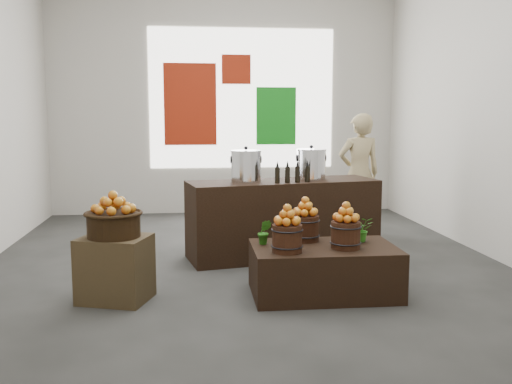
{
  "coord_description": "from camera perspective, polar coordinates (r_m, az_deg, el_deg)",
  "views": [
    {
      "loc": [
        -0.61,
        -6.53,
        1.73
      ],
      "look_at": [
        0.1,
        -0.4,
        0.89
      ],
      "focal_mm": 40.0,
      "sensor_mm": 36.0,
      "label": 1
    }
  ],
  "objects": [
    {
      "name": "ground",
      "position": [
        6.78,
        -1.21,
        -6.99
      ],
      "size": [
        7.0,
        7.0,
        0.0
      ],
      "primitive_type": "plane",
      "color": "#373735",
      "rests_on": "ground"
    },
    {
      "name": "stock_pot_center",
      "position": [
        7.0,
        5.53,
        2.69
      ],
      "size": [
        0.35,
        0.35,
        0.35
      ],
      "primitive_type": "cylinder",
      "color": "silver",
      "rests_on": "counter"
    },
    {
      "name": "herb_garnish_right",
      "position": [
        5.75,
        10.47,
        -3.68
      ],
      "size": [
        0.23,
        0.2,
        0.25
      ],
      "primitive_type": "imported",
      "rotation": [
        0.0,
        0.0,
        -0.02
      ],
      "color": "#256B16",
      "rests_on": "display_table"
    },
    {
      "name": "apples_in_bucket_front_left",
      "position": [
        5.19,
        3.15,
        -2.29
      ],
      "size": [
        0.21,
        0.21,
        0.18
      ],
      "primitive_type": null,
      "color": "#92040A",
      "rests_on": "apple_bucket_front_left"
    },
    {
      "name": "deco_red_upper",
      "position": [
        10.07,
        -1.99,
        12.16
      ],
      "size": [
        0.5,
        0.04,
        0.5
      ],
      "primitive_type": "cube",
      "color": "maroon",
      "rests_on": "back_wall"
    },
    {
      "name": "wicker_basket",
      "position": [
        5.41,
        -14.04,
        -3.23
      ],
      "size": [
        0.49,
        0.49,
        0.22
      ],
      "primitive_type": "cylinder",
      "color": "black",
      "rests_on": "crate"
    },
    {
      "name": "apple_bucket_front_right",
      "position": [
        5.43,
        8.95,
        -4.28
      ],
      "size": [
        0.27,
        0.27,
        0.25
      ],
      "primitive_type": "cylinder",
      "color": "#34180E",
      "rests_on": "display_table"
    },
    {
      "name": "herb_garnish_left",
      "position": [
        5.53,
        0.86,
        -4.02
      ],
      "size": [
        0.16,
        0.14,
        0.24
      ],
      "primitive_type": "imported",
      "rotation": [
        0.0,
        0.0,
        -0.27
      ],
      "color": "#256B16",
      "rests_on": "display_table"
    },
    {
      "name": "display_table",
      "position": [
        5.58,
        6.79,
        -7.78
      ],
      "size": [
        1.38,
        0.86,
        0.48
      ],
      "primitive_type": "cube",
      "rotation": [
        0.0,
        0.0,
        -0.01
      ],
      "color": "black",
      "rests_on": "ground"
    },
    {
      "name": "shopper",
      "position": [
        8.48,
        10.26,
        1.85
      ],
      "size": [
        0.67,
        0.47,
        1.74
      ],
      "primitive_type": "imported",
      "rotation": [
        0.0,
        0.0,
        3.23
      ],
      "color": "tan",
      "rests_on": "ground"
    },
    {
      "name": "apple_bucket_rear",
      "position": [
        5.7,
        4.93,
        -3.63
      ],
      "size": [
        0.27,
        0.27,
        0.25
      ],
      "primitive_type": "cylinder",
      "color": "#34180E",
      "rests_on": "display_table"
    },
    {
      "name": "oil_cruets",
      "position": [
        6.66,
        3.42,
        2.05
      ],
      "size": [
        0.34,
        0.12,
        0.26
      ],
      "primitive_type": null,
      "rotation": [
        0.0,
        0.0,
        0.19
      ],
      "color": "black",
      "rests_on": "counter"
    },
    {
      "name": "counter",
      "position": [
        6.96,
        2.7,
        -2.67
      ],
      "size": [
        2.38,
        1.15,
        0.94
      ],
      "primitive_type": "cube",
      "rotation": [
        0.0,
        0.0,
        0.19
      ],
      "color": "black",
      "rests_on": "ground"
    },
    {
      "name": "back_opening",
      "position": [
        10.06,
        -1.41,
        9.32
      ],
      "size": [
        3.2,
        0.02,
        2.4
      ],
      "primitive_type": "cube",
      "color": "white",
      "rests_on": "back_wall"
    },
    {
      "name": "deco_green_right",
      "position": [
        10.12,
        2.02,
        7.6
      ],
      "size": [
        0.7,
        0.04,
        1.0
      ],
      "primitive_type": "cube",
      "color": "#137D18",
      "rests_on": "back_wall"
    },
    {
      "name": "apples_in_basket",
      "position": [
        5.38,
        -14.11,
        -1.01
      ],
      "size": [
        0.38,
        0.38,
        0.2
      ],
      "primitive_type": null,
      "color": "#92040A",
      "rests_on": "wicker_basket"
    },
    {
      "name": "crate",
      "position": [
        5.51,
        -13.9,
        -7.46
      ],
      "size": [
        0.73,
        0.66,
        0.61
      ],
      "primitive_type": "cube",
      "rotation": [
        0.0,
        0.0,
        -0.32
      ],
      "color": "#4C3B23",
      "rests_on": "ground"
    },
    {
      "name": "apple_bucket_front_left",
      "position": [
        5.23,
        3.13,
        -4.66
      ],
      "size": [
        0.27,
        0.27,
        0.25
      ],
      "primitive_type": "cylinder",
      "color": "#34180E",
      "rests_on": "display_table"
    },
    {
      "name": "deco_red_left",
      "position": [
        10.0,
        -6.6,
        8.7
      ],
      "size": [
        0.9,
        0.04,
        1.4
      ],
      "primitive_type": "cube",
      "color": "maroon",
      "rests_on": "back_wall"
    },
    {
      "name": "apples_in_bucket_front_right",
      "position": [
        5.39,
        9.0,
        -2.0
      ],
      "size": [
        0.21,
        0.21,
        0.18
      ],
      "primitive_type": null,
      "color": "#92040A",
      "rests_on": "apple_bucket_front_right"
    },
    {
      "name": "back_wall",
      "position": [
        10.06,
        -3.14,
        9.31
      ],
      "size": [
        6.0,
        0.04,
        4.0
      ],
      "primitive_type": "cube",
      "color": "beige",
      "rests_on": "ground"
    },
    {
      "name": "stock_pot_left",
      "position": [
        6.72,
        -1.01,
        2.52
      ],
      "size": [
        0.35,
        0.35,
        0.35
      ],
      "primitive_type": "cylinder",
      "color": "silver",
      "rests_on": "counter"
    },
    {
      "name": "apples_in_bucket_rear",
      "position": [
        5.67,
        4.95,
        -1.46
      ],
      "size": [
        0.21,
        0.21,
        0.18
      ],
      "primitive_type": null,
      "color": "#92040A",
      "rests_on": "apple_bucket_rear"
    }
  ]
}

